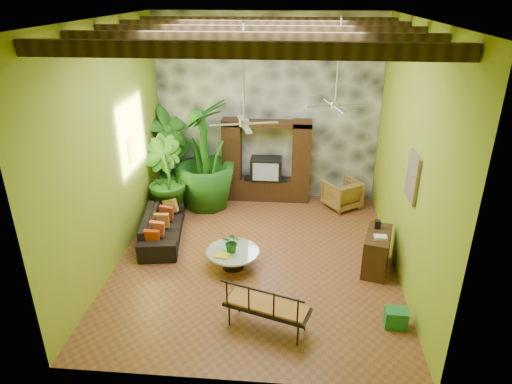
# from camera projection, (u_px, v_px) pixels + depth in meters

# --- Properties ---
(ground) EXTENTS (7.00, 7.00, 0.00)m
(ground) POSITION_uv_depth(u_px,v_px,m) (257.00, 258.00, 10.18)
(ground) COLOR brown
(ground) RESTS_ON ground
(ceiling) EXTENTS (6.00, 7.00, 0.02)m
(ceiling) POSITION_uv_depth(u_px,v_px,m) (257.00, 19.00, 8.12)
(ceiling) COLOR silver
(ceiling) RESTS_ON back_wall
(back_wall) EXTENTS (6.00, 0.02, 5.00)m
(back_wall) POSITION_uv_depth(u_px,v_px,m) (268.00, 109.00, 12.33)
(back_wall) COLOR #93AE27
(back_wall) RESTS_ON ground
(left_wall) EXTENTS (0.02, 7.00, 5.00)m
(left_wall) POSITION_uv_depth(u_px,v_px,m) (112.00, 147.00, 9.39)
(left_wall) COLOR #93AE27
(left_wall) RESTS_ON ground
(right_wall) EXTENTS (0.02, 7.00, 5.00)m
(right_wall) POSITION_uv_depth(u_px,v_px,m) (409.00, 156.00, 8.91)
(right_wall) COLOR #93AE27
(right_wall) RESTS_ON ground
(stone_accent_wall) EXTENTS (5.98, 0.10, 4.98)m
(stone_accent_wall) POSITION_uv_depth(u_px,v_px,m) (268.00, 110.00, 12.28)
(stone_accent_wall) COLOR #36383D
(stone_accent_wall) RESTS_ON ground
(ceiling_beams) EXTENTS (5.95, 5.36, 0.22)m
(ceiling_beams) POSITION_uv_depth(u_px,v_px,m) (257.00, 32.00, 8.22)
(ceiling_beams) COLOR #31200F
(ceiling_beams) RESTS_ON ceiling
(entertainment_center) EXTENTS (2.40, 0.55, 2.30)m
(entertainment_center) POSITION_uv_depth(u_px,v_px,m) (266.00, 167.00, 12.63)
(entertainment_center) COLOR black
(entertainment_center) RESTS_ON ground
(ceiling_fan_front) EXTENTS (1.28, 1.28, 1.86)m
(ceiling_fan_front) POSITION_uv_depth(u_px,v_px,m) (244.00, 112.00, 8.43)
(ceiling_fan_front) COLOR #B4B5B9
(ceiling_fan_front) RESTS_ON ceiling
(ceiling_fan_back) EXTENTS (1.28, 1.28, 1.86)m
(ceiling_fan_back) POSITION_uv_depth(u_px,v_px,m) (336.00, 95.00, 9.74)
(ceiling_fan_back) COLOR #B4B5B9
(ceiling_fan_back) RESTS_ON ceiling
(wall_art_mask) EXTENTS (0.06, 0.32, 0.55)m
(wall_art_mask) POSITION_uv_depth(u_px,v_px,m) (132.00, 150.00, 10.46)
(wall_art_mask) COLOR yellow
(wall_art_mask) RESTS_ON left_wall
(wall_art_painting) EXTENTS (0.06, 0.70, 0.90)m
(wall_art_painting) POSITION_uv_depth(u_px,v_px,m) (413.00, 177.00, 8.46)
(wall_art_painting) COLOR #255E8A
(wall_art_painting) RESTS_ON right_wall
(sofa) EXTENTS (1.19, 2.30, 0.64)m
(sofa) POSITION_uv_depth(u_px,v_px,m) (162.00, 227.00, 10.80)
(sofa) COLOR black
(sofa) RESTS_ON ground
(wicker_armchair) EXTENTS (1.16, 1.17, 0.78)m
(wicker_armchair) POSITION_uv_depth(u_px,v_px,m) (342.00, 194.00, 12.37)
(wicker_armchair) COLOR olive
(wicker_armchair) RESTS_ON ground
(tall_plant_a) EXTENTS (1.62, 1.65, 2.62)m
(tall_plant_a) POSITION_uv_depth(u_px,v_px,m) (170.00, 154.00, 12.55)
(tall_plant_a) COLOR #256B1C
(tall_plant_a) RESTS_ON ground
(tall_plant_b) EXTENTS (1.49, 1.47, 2.12)m
(tall_plant_b) POSITION_uv_depth(u_px,v_px,m) (165.00, 178.00, 11.64)
(tall_plant_b) COLOR #1F5516
(tall_plant_b) RESTS_ON ground
(tall_plant_c) EXTENTS (1.94, 1.94, 2.93)m
(tall_plant_c) POSITION_uv_depth(u_px,v_px,m) (205.00, 155.00, 12.01)
(tall_plant_c) COLOR #1C5616
(tall_plant_c) RESTS_ON ground
(coffee_table) EXTENTS (1.13, 1.13, 0.40)m
(coffee_table) POSITION_uv_depth(u_px,v_px,m) (233.00, 257.00, 9.74)
(coffee_table) COLOR black
(coffee_table) RESTS_ON ground
(centerpiece_plant) EXTENTS (0.43, 0.39, 0.43)m
(centerpiece_plant) POSITION_uv_depth(u_px,v_px,m) (232.00, 242.00, 9.59)
(centerpiece_plant) COLOR #195F1C
(centerpiece_plant) RESTS_ON coffee_table
(yellow_tray) EXTENTS (0.35, 0.28, 0.03)m
(yellow_tray) POSITION_uv_depth(u_px,v_px,m) (222.00, 255.00, 9.48)
(yellow_tray) COLOR yellow
(yellow_tray) RESTS_ON coffee_table
(iron_bench) EXTENTS (1.58, 0.99, 0.57)m
(iron_bench) POSITION_uv_depth(u_px,v_px,m) (267.00, 306.00, 7.80)
(iron_bench) COLOR black
(iron_bench) RESTS_ON ground
(side_console) EXTENTS (0.74, 1.15, 0.85)m
(side_console) POSITION_uv_depth(u_px,v_px,m) (377.00, 251.00, 9.61)
(side_console) COLOR #381812
(side_console) RESTS_ON ground
(green_bin) EXTENTS (0.40, 0.31, 0.34)m
(green_bin) POSITION_uv_depth(u_px,v_px,m) (396.00, 318.00, 8.07)
(green_bin) COLOR #207836
(green_bin) RESTS_ON ground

